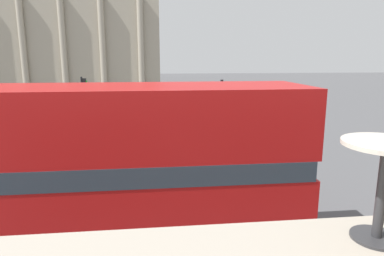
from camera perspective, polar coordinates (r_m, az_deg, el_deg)
double_decker_bus at (r=8.33m, az=-16.57°, el=-6.38°), size 10.03×2.62×4.23m
cafe_dining_table at (r=2.75m, az=29.41°, el=-5.93°), size 0.60×0.60×0.73m
plaza_building_left at (r=60.95m, az=-19.34°, el=14.47°), size 28.68×13.29×16.83m
traffic_light_near at (r=14.24m, az=5.20°, el=2.48°), size 0.42×0.24×3.97m
traffic_light_mid at (r=23.29m, az=-17.61°, el=5.08°), size 0.42×0.24×3.63m
car_white at (r=28.27m, az=-15.97°, el=2.83°), size 4.20×1.93×1.35m
car_black at (r=23.63m, az=-1.05°, el=1.61°), size 4.20×1.93×1.35m
pedestrian_grey at (r=15.54m, az=-14.46°, el=-3.24°), size 0.32×0.32×1.65m
pedestrian_black at (r=22.48m, az=-6.16°, el=1.59°), size 0.32×0.32×1.61m
pedestrian_red at (r=27.14m, az=-3.09°, el=3.53°), size 0.32×0.32×1.71m
pedestrian_blue at (r=26.76m, az=-19.60°, el=2.68°), size 0.32×0.32×1.66m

